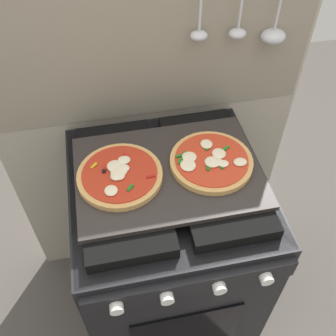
% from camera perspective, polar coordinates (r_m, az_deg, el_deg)
% --- Properties ---
extents(ground_plane, '(4.00, 4.00, 0.00)m').
position_cam_1_polar(ground_plane, '(1.92, 0.00, -18.80)').
color(ground_plane, '#4C4742').
extents(kitchen_backsplash, '(1.10, 0.09, 1.55)m').
position_cam_1_polar(kitchen_backsplash, '(1.47, -2.52, 5.90)').
color(kitchen_backsplash, '#B2A893').
rests_on(kitchen_backsplash, ground_plane).
extents(stove, '(0.60, 0.64, 0.90)m').
position_cam_1_polar(stove, '(1.52, 0.01, -12.15)').
color(stove, black).
rests_on(stove, ground_plane).
extents(baking_tray, '(0.54, 0.38, 0.02)m').
position_cam_1_polar(baking_tray, '(1.15, 0.00, -0.60)').
color(baking_tray, '#2D2826').
rests_on(baking_tray, stove).
extents(pizza_left, '(0.25, 0.25, 0.03)m').
position_cam_1_polar(pizza_left, '(1.12, -7.04, -1.14)').
color(pizza_left, tan).
rests_on(pizza_left, baking_tray).
extents(pizza_right, '(0.25, 0.25, 0.03)m').
position_cam_1_polar(pizza_right, '(1.16, 6.33, 0.94)').
color(pizza_right, tan).
rests_on(pizza_right, baking_tray).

